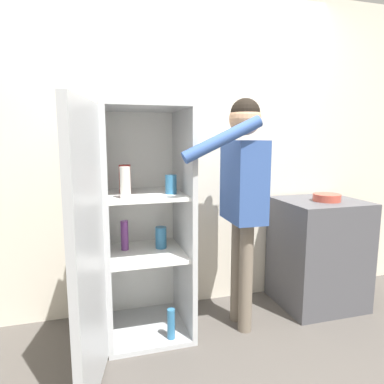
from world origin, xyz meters
The scene contains 6 objects.
ground_plane centered at (0.00, 0.00, 0.00)m, with size 12.00×12.00×0.00m, color #4C4742.
wall_back centered at (0.00, 0.98, 1.27)m, with size 7.00×0.06×2.55m.
refrigerator centered at (-0.42, 0.55, 0.80)m, with size 0.75×1.17×1.61m.
person centered at (0.33, 0.49, 1.07)m, with size 0.62×0.51×1.65m.
counter centered at (1.09, 0.64, 0.44)m, with size 0.65×0.58×0.88m.
bowl centered at (1.11, 0.59, 0.91)m, with size 0.21×0.21×0.06m.
Camera 1 is at (-0.67, -1.69, 1.38)m, focal length 32.00 mm.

